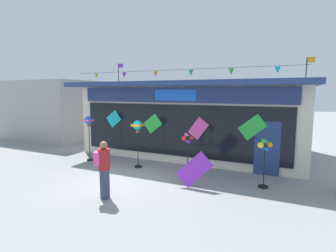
{
  "coord_description": "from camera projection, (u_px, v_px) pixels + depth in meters",
  "views": [
    {
      "loc": [
        5.35,
        -7.21,
        3.07
      ],
      "look_at": [
        0.74,
        2.39,
        1.69
      ],
      "focal_mm": 28.36,
      "sensor_mm": 36.0,
      "label": 1
    }
  ],
  "objects": [
    {
      "name": "wind_spinner_far_left",
      "position": [
        89.0,
        124.0,
        11.74
      ],
      "size": [
        0.37,
        0.37,
        2.0
      ],
      "color": "black",
      "rests_on": "ground_plane"
    },
    {
      "name": "display_kite_on_ground",
      "position": [
        195.0,
        169.0,
        8.52
      ],
      "size": [
        1.18,
        0.3,
        1.18
      ],
      "primitive_type": "cube",
      "rotation": [
        -0.25,
        0.79,
        0.0
      ],
      "color": "purple",
      "rests_on": "ground_plane"
    },
    {
      "name": "wind_spinner_center_left",
      "position": [
        187.0,
        149.0,
        9.5
      ],
      "size": [
        0.39,
        0.34,
        1.62
      ],
      "color": "black",
      "rests_on": "ground_plane"
    },
    {
      "name": "ground_plane",
      "position": [
        119.0,
        181.0,
        9.14
      ],
      "size": [
        80.0,
        80.0,
        0.0
      ],
      "primitive_type": "plane",
      "color": "gray"
    },
    {
      "name": "wind_spinner_center_right",
      "position": [
        265.0,
        153.0,
        8.38
      ],
      "size": [
        0.43,
        0.31,
        1.62
      ],
      "color": "black",
      "rests_on": "ground_plane"
    },
    {
      "name": "neighbour_building",
      "position": [
        79.0,
        108.0,
        19.7
      ],
      "size": [
        5.83,
        8.62,
        3.76
      ],
      "primitive_type": "cube",
      "color": "#99999E",
      "rests_on": "ground_plane"
    },
    {
      "name": "person_mid_plaza",
      "position": [
        104.0,
        168.0,
        7.6
      ],
      "size": [
        0.48,
        0.43,
        1.68
      ],
      "rotation": [
        0.0,
        0.0,
        2.15
      ],
      "color": "#333D56",
      "rests_on": "ground_plane"
    },
    {
      "name": "kite_shop_building",
      "position": [
        197.0,
        117.0,
        13.64
      ],
      "size": [
        10.67,
        6.44,
        4.69
      ],
      "color": "beige",
      "rests_on": "ground_plane"
    },
    {
      "name": "wind_spinner_left",
      "position": [
        138.0,
        129.0,
        10.65
      ],
      "size": [
        0.39,
        0.39,
        1.93
      ],
      "color": "black",
      "rests_on": "ground_plane"
    }
  ]
}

